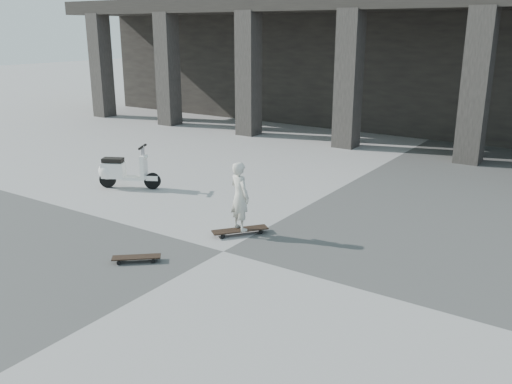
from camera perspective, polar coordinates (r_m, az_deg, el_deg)
The scene contains 6 objects.
ground at distance 8.81m, azimuth -3.46°, elevation -6.27°, with size 90.00×90.00×0.00m, color #454543.
colonnade at distance 20.79m, azimuth 20.78°, elevation 14.66°, with size 28.00×8.82×6.00m.
longboard at distance 9.47m, azimuth -1.69°, elevation -4.05°, with size 0.78×0.92×0.10m.
skateboard_spare at distance 8.60m, azimuth -12.48°, elevation -6.77°, with size 0.68×0.62×0.09m.
child at distance 9.27m, azimuth -1.72°, elevation -0.45°, with size 0.44×0.29×1.20m, color beige.
scooter at distance 12.51m, azimuth -14.25°, elevation 2.16°, with size 1.30×0.80×0.99m.
Camera 1 is at (4.94, -6.42, 3.46)m, focal length 38.00 mm.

